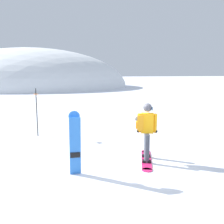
{
  "coord_description": "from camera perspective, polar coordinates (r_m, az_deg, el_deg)",
  "views": [
    {
      "loc": [
        -2.02,
        -6.18,
        2.59
      ],
      "look_at": [
        0.23,
        3.38,
        1.0
      ],
      "focal_mm": 39.29,
      "sensor_mm": 36.0,
      "label": 1
    }
  ],
  "objects": [
    {
      "name": "piste_marker_near",
      "position": [
        10.4,
        -17.13,
        0.73
      ],
      "size": [
        0.2,
        0.2,
        1.99
      ],
      "color": "black",
      "rests_on": "ground"
    },
    {
      "name": "snowboarder_main",
      "position": [
        7.25,
        7.92,
        -4.21
      ],
      "size": [
        0.81,
        1.75,
        1.71
      ],
      "color": "#D11E5B",
      "rests_on": "ground"
    },
    {
      "name": "ground_plane",
      "position": [
        7.0,
        4.6,
        -12.54
      ],
      "size": [
        300.0,
        300.0,
        0.0
      ],
      "primitive_type": "plane",
      "color": "white"
    },
    {
      "name": "rock_dark",
      "position": [
        13.6,
        6.88,
        -1.85
      ],
      "size": [
        0.74,
        0.63,
        0.52
      ],
      "color": "#4C4742",
      "rests_on": "ground"
    },
    {
      "name": "spare_snowboard",
      "position": [
        6.24,
        -8.61,
        -7.19
      ],
      "size": [
        0.28,
        0.21,
        1.65
      ],
      "color": "blue",
      "rests_on": "ground"
    },
    {
      "name": "ridge_peak_main",
      "position": [
        46.76,
        -17.68,
        5.57
      ],
      "size": [
        33.46,
        30.12,
        13.7
      ],
      "color": "white",
      "rests_on": "ground"
    }
  ]
}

